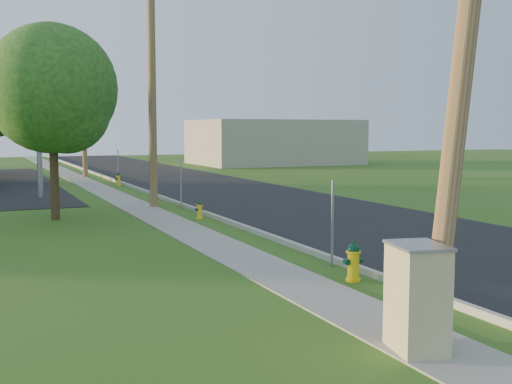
# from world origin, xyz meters

# --- Properties ---
(ground_plane) EXTENTS (140.00, 140.00, 0.00)m
(ground_plane) POSITION_xyz_m (0.00, 0.00, 0.00)
(ground_plane) COLOR #2C5713
(ground_plane) RESTS_ON ground
(road) EXTENTS (8.00, 120.00, 0.02)m
(road) POSITION_xyz_m (4.50, 10.00, 0.01)
(road) COLOR black
(road) RESTS_ON ground
(curb) EXTENTS (0.15, 120.00, 0.15)m
(curb) POSITION_xyz_m (0.50, 10.00, 0.07)
(curb) COLOR #A6A399
(curb) RESTS_ON ground
(sidewalk) EXTENTS (1.50, 120.00, 0.03)m
(sidewalk) POSITION_xyz_m (-1.25, 10.00, 0.01)
(sidewalk) COLOR gray
(sidewalk) RESTS_ON ground
(utility_pole_near) EXTENTS (1.40, 0.32, 9.48)m
(utility_pole_near) POSITION_xyz_m (-0.60, -1.00, 4.80)
(utility_pole_near) COLOR brown
(utility_pole_near) RESTS_ON ground
(utility_pole_mid) EXTENTS (1.40, 0.32, 9.80)m
(utility_pole_mid) POSITION_xyz_m (-0.60, 17.00, 4.95)
(utility_pole_mid) COLOR brown
(utility_pole_mid) RESTS_ON ground
(utility_pole_far) EXTENTS (1.40, 0.32, 9.50)m
(utility_pole_far) POSITION_xyz_m (-0.60, 35.00, 4.80)
(utility_pole_far) COLOR brown
(utility_pole_far) RESTS_ON ground
(sign_post_near) EXTENTS (0.05, 0.04, 2.00)m
(sign_post_near) POSITION_xyz_m (0.25, 4.20, 1.00)
(sign_post_near) COLOR gray
(sign_post_near) RESTS_ON ground
(sign_post_mid) EXTENTS (0.05, 0.04, 2.00)m
(sign_post_mid) POSITION_xyz_m (0.25, 16.00, 1.00)
(sign_post_mid) COLOR gray
(sign_post_mid) RESTS_ON ground
(sign_post_far) EXTENTS (0.05, 0.04, 2.00)m
(sign_post_far) POSITION_xyz_m (0.25, 28.20, 1.00)
(sign_post_far) COLOR gray
(sign_post_far) RESTS_ON ground
(price_pylon) EXTENTS (0.34, 2.04, 6.85)m
(price_pylon) POSITION_xyz_m (-4.50, 22.50, 5.43)
(price_pylon) COLOR gray
(price_pylon) RESTS_ON ground
(distant_building) EXTENTS (14.00, 10.00, 4.00)m
(distant_building) POSITION_xyz_m (18.00, 45.00, 2.00)
(distant_building) COLOR #A29B8B
(distant_building) RESTS_ON ground
(tree_verge) EXTENTS (4.48, 4.48, 6.79)m
(tree_verge) POSITION_xyz_m (-4.60, 14.73, 4.37)
(tree_verge) COLOR #3A2C1A
(tree_verge) RESTS_ON ground
(hydrant_near) EXTENTS (0.43, 0.38, 0.83)m
(hydrant_near) POSITION_xyz_m (-0.08, 2.77, 0.41)
(hydrant_near) COLOR yellow
(hydrant_near) RESTS_ON ground
(hydrant_mid) EXTENTS (0.35, 0.31, 0.67)m
(hydrant_mid) POSITION_xyz_m (-0.01, 12.94, 0.33)
(hydrant_mid) COLOR yellow
(hydrant_mid) RESTS_ON ground
(hydrant_far) EXTENTS (0.39, 0.35, 0.76)m
(hydrant_far) POSITION_xyz_m (0.11, 27.48, 0.37)
(hydrant_far) COLOR yellow
(hydrant_far) RESTS_ON ground
(utility_cabinet) EXTENTS (0.87, 1.04, 1.56)m
(utility_cabinet) POSITION_xyz_m (-1.57, -1.24, 0.78)
(utility_cabinet) COLOR tan
(utility_cabinet) RESTS_ON ground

